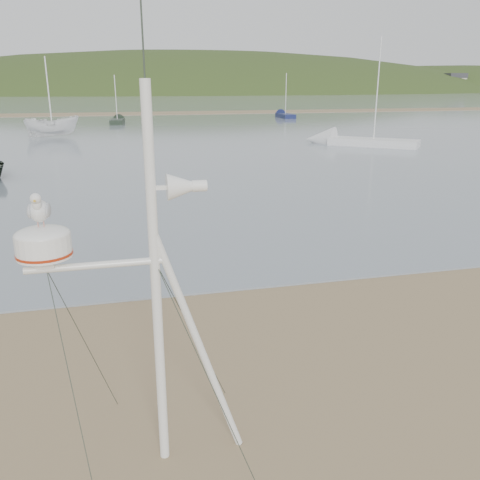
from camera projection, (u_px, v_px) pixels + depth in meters
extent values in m
plane|color=#826A4B|center=(104.00, 425.00, 6.78)|extent=(560.00, 560.00, 0.00)
cube|color=gray|center=(109.00, 100.00, 129.14)|extent=(560.00, 256.00, 0.04)
cube|color=#826A4B|center=(109.00, 114.00, 71.65)|extent=(560.00, 7.00, 0.07)
ellipsoid|color=#283A17|center=(200.00, 140.00, 240.30)|extent=(400.00, 180.00, 80.00)
ellipsoid|color=#283A17|center=(459.00, 121.00, 270.21)|extent=(300.00, 135.00, 56.00)
cube|color=silver|center=(4.00, 83.00, 179.09)|extent=(8.40, 6.30, 8.00)
cube|color=silver|center=(80.00, 83.00, 185.01)|extent=(8.40, 6.30, 8.00)
cube|color=silver|center=(152.00, 83.00, 190.93)|extent=(8.40, 6.30, 8.00)
cube|color=silver|center=(220.00, 83.00, 196.85)|extent=(8.40, 6.30, 8.00)
cube|color=silver|center=(284.00, 83.00, 202.77)|extent=(8.40, 6.30, 8.00)
cube|color=silver|center=(344.00, 83.00, 208.69)|extent=(8.40, 6.30, 8.00)
cube|color=silver|center=(400.00, 83.00, 214.61)|extent=(8.40, 6.30, 8.00)
cube|color=silver|center=(454.00, 83.00, 220.53)|extent=(8.40, 6.30, 8.00)
cylinder|color=white|center=(156.00, 289.00, 5.58)|extent=(0.11, 0.11, 4.42)
cylinder|color=white|center=(200.00, 347.00, 5.91)|extent=(1.02, 0.09, 2.90)
cylinder|color=white|center=(96.00, 265.00, 5.34)|extent=(1.44, 0.08, 0.08)
cylinder|color=#2D382D|center=(142.00, 29.00, 4.79)|extent=(0.02, 0.02, 0.99)
cube|color=white|center=(45.00, 262.00, 5.20)|extent=(0.18, 0.18, 0.10)
cylinder|color=white|center=(44.00, 246.00, 5.15)|extent=(0.55, 0.55, 0.24)
cylinder|color=#B0290C|center=(44.00, 253.00, 5.17)|extent=(0.56, 0.56, 0.03)
ellipsoid|color=white|center=(42.00, 234.00, 5.11)|extent=(0.55, 0.55, 0.15)
cone|color=white|center=(181.00, 187.00, 5.31)|extent=(0.29, 0.29, 0.29)
cylinder|color=white|center=(199.00, 186.00, 5.36)|extent=(0.15, 0.12, 0.12)
cube|color=white|center=(161.00, 188.00, 5.27)|extent=(0.22, 0.04, 0.04)
cylinder|color=tan|center=(38.00, 223.00, 5.07)|extent=(0.01, 0.01, 0.08)
cylinder|color=tan|center=(44.00, 223.00, 5.09)|extent=(0.01, 0.01, 0.08)
ellipsoid|color=white|center=(39.00, 211.00, 5.04)|extent=(0.19, 0.30, 0.22)
ellipsoid|color=#B0B4B9|center=(30.00, 211.00, 5.01)|extent=(0.06, 0.24, 0.14)
ellipsoid|color=#B0B4B9|center=(48.00, 210.00, 5.05)|extent=(0.06, 0.24, 0.14)
cone|color=white|center=(42.00, 209.00, 5.19)|extent=(0.10, 0.09, 0.10)
ellipsoid|color=white|center=(37.00, 204.00, 4.91)|extent=(0.09, 0.09, 0.13)
sphere|color=white|center=(36.00, 199.00, 4.87)|extent=(0.11, 0.11, 0.11)
cone|color=gold|center=(35.00, 200.00, 4.82)|extent=(0.02, 0.06, 0.02)
imported|color=white|center=(50.00, 110.00, 41.53)|extent=(1.76, 1.72, 4.33)
cube|color=white|center=(373.00, 142.00, 35.93)|extent=(6.00, 5.46, 0.50)
cone|color=white|center=(320.00, 140.00, 37.58)|extent=(2.92, 2.90, 1.97)
cylinder|color=white|center=(377.00, 89.00, 34.84)|extent=(0.08, 0.08, 6.78)
cube|color=black|center=(117.00, 121.00, 55.09)|extent=(1.73, 4.26, 0.50)
cone|color=black|center=(119.00, 120.00, 57.60)|extent=(1.46, 1.58, 1.33)
cylinder|color=white|center=(116.00, 97.00, 54.34)|extent=(0.08, 0.08, 4.56)
cube|color=#151C4A|center=(285.00, 116.00, 64.37)|extent=(1.53, 4.48, 0.50)
cone|color=#151C4A|center=(279.00, 114.00, 67.03)|extent=(1.46, 1.59, 1.42)
cylinder|color=white|center=(286.00, 94.00, 63.57)|extent=(0.08, 0.08, 4.89)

